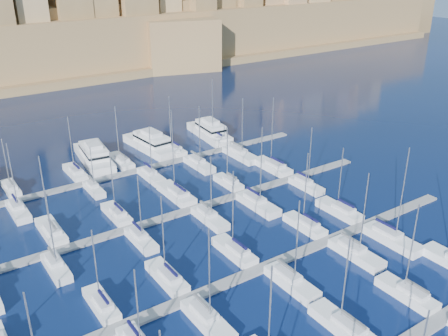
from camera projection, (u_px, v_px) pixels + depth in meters
ground at (218, 235)px, 84.30m from camera, size 600.00×600.00×0.00m
pontoon_mid_near at (263, 268)px, 75.13m from camera, size 84.00×2.00×0.40m
pontoon_mid_far at (188, 210)px, 91.80m from camera, size 84.00×2.00×0.40m
pontoon_far at (137, 171)px, 108.46m from camera, size 84.00×2.00×0.40m
sailboat_3 at (344, 326)px, 62.67m from camera, size 2.93×9.77×13.97m
sailboat_4 at (407, 294)px, 68.63m from camera, size 2.70×9.00×14.67m
sailboat_13 at (102, 304)px, 66.59m from camera, size 2.46×8.19×12.24m
sailboat_14 at (167, 277)px, 72.14m from camera, size 2.71×9.04×13.88m
sailboat_15 at (235, 251)px, 78.38m from camera, size 2.74×9.15×14.58m
sailboat_16 at (305, 225)px, 85.80m from camera, size 2.60×8.67×14.22m
sailboat_17 at (340, 210)px, 90.68m from camera, size 2.85×9.51×13.06m
sailboat_20 at (208, 320)px, 63.74m from camera, size 2.83×9.45×14.91m
sailboat_21 at (291, 282)px, 71.10m from camera, size 2.81×9.37×14.31m
sailboat_22 at (356, 253)px, 77.85m from camera, size 2.87×9.57×14.97m
sailboat_23 at (392, 239)px, 81.71m from camera, size 3.12×10.40×17.29m
sailboat_25 at (51, 231)px, 83.89m from camera, size 2.93×9.75×14.54m
sailboat_26 at (117, 214)px, 89.45m from camera, size 2.61×8.69×12.92m
sailboat_27 at (176, 194)px, 96.78m from camera, size 3.21×10.69×17.87m
sailboat_28 at (229, 182)px, 101.65m from camera, size 2.38×7.92×12.62m
sailboat_29 at (273, 167)px, 109.02m from camera, size 3.10×10.34×16.45m
sailboat_31 at (56, 267)px, 74.46m from camera, size 2.46×8.19×13.92m
sailboat_32 at (141, 239)px, 81.62m from camera, size 2.47×8.24×12.61m
sailboat_33 at (210, 218)px, 88.17m from camera, size 2.67×8.91×12.89m
sailboat_34 at (258, 204)px, 92.99m from camera, size 3.05×10.16×16.33m
sailboat_35 at (306, 185)px, 100.46m from camera, size 2.46×8.21×13.43m
sailboat_37 at (11, 189)px, 99.05m from camera, size 2.38×7.94×11.36m
sailboat_38 at (75, 172)px, 106.26m from camera, size 2.71×9.03×13.27m
sailboat_39 at (121, 161)px, 111.89m from camera, size 2.89×9.63×13.65m
sailboat_40 at (172, 149)px, 118.69m from camera, size 2.87×9.58×13.91m
sailboat_41 at (214, 139)px, 124.95m from camera, size 2.95×9.83×16.24m
sailboat_43 at (18, 210)px, 90.69m from camera, size 2.69×8.98×14.23m
sailboat_44 at (94, 189)px, 98.91m from camera, size 2.19×7.30×10.01m
sailboat_45 at (151, 176)px, 104.73m from camera, size 2.59×8.62×12.03m
sailboat_46 at (199, 164)px, 110.39m from camera, size 2.83×9.43×14.46m
sailboat_47 at (240, 154)px, 115.56m from camera, size 3.19×10.63×14.58m
motor_yacht_b at (94, 155)px, 112.52m from camera, size 7.41×18.36×5.25m
motor_yacht_c at (151, 143)px, 119.77m from camera, size 6.81×18.05×5.25m
motor_yacht_d at (210, 131)px, 127.85m from camera, size 6.46×16.92×5.25m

